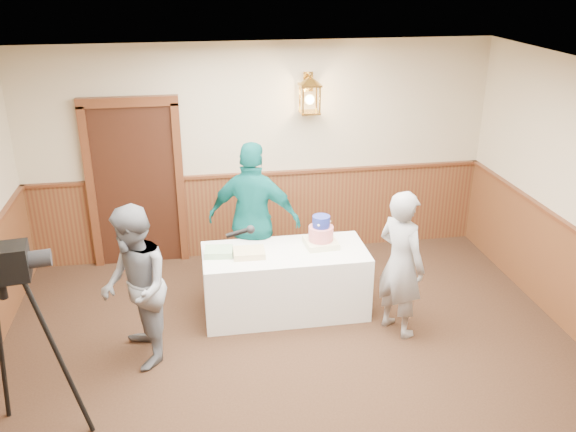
% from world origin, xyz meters
% --- Properties ---
extents(ground, '(7.00, 7.00, 0.00)m').
position_xyz_m(ground, '(0.00, 0.00, 0.00)').
color(ground, black).
rests_on(ground, ground).
extents(room_shell, '(6.02, 7.02, 2.81)m').
position_xyz_m(room_shell, '(-0.05, 0.45, 1.52)').
color(room_shell, '#BFB18F').
rests_on(room_shell, ground).
extents(display_table, '(1.80, 0.80, 0.75)m').
position_xyz_m(display_table, '(0.06, 1.90, 0.38)').
color(display_table, white).
rests_on(display_table, ground).
extents(tiered_cake, '(0.37, 0.37, 0.35)m').
position_xyz_m(tiered_cake, '(0.47, 1.98, 0.89)').
color(tiered_cake, '#F0ECBC').
rests_on(tiered_cake, display_table).
extents(sheet_cake_yellow, '(0.34, 0.27, 0.07)m').
position_xyz_m(sheet_cake_yellow, '(-0.34, 1.85, 0.78)').
color(sheet_cake_yellow, '#EFD58F').
rests_on(sheet_cake_yellow, display_table).
extents(sheet_cake_green, '(0.32, 0.27, 0.07)m').
position_xyz_m(sheet_cake_green, '(-0.66, 1.93, 0.78)').
color(sheet_cake_green, '#8EC389').
rests_on(sheet_cake_green, display_table).
extents(interviewer, '(1.56, 0.91, 1.63)m').
position_xyz_m(interviewer, '(-1.50, 1.22, 0.82)').
color(interviewer, slate).
rests_on(interviewer, ground).
extents(baker, '(0.61, 0.69, 1.60)m').
position_xyz_m(baker, '(1.17, 1.31, 0.80)').
color(baker, gray).
rests_on(baker, ground).
extents(assistant_p, '(1.17, 0.80, 1.85)m').
position_xyz_m(assistant_p, '(-0.22, 2.41, 0.92)').
color(assistant_p, '#0D6261').
rests_on(assistant_p, ground).
extents(tv_camera_rig, '(0.70, 0.65, 1.79)m').
position_xyz_m(tv_camera_rig, '(-2.33, 0.21, 0.80)').
color(tv_camera_rig, black).
rests_on(tv_camera_rig, ground).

